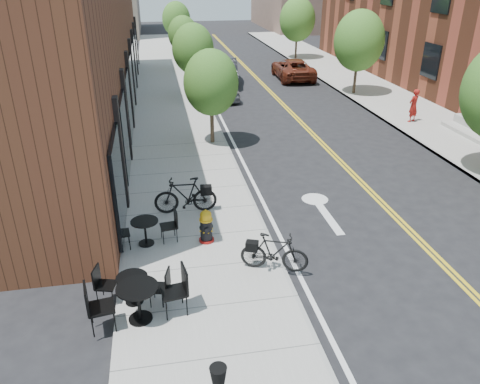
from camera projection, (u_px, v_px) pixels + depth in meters
ground at (281, 262)px, 11.83m from camera, size 120.00×120.00×0.00m
sidewalk_near at (178, 138)px, 20.35m from camera, size 4.00×70.00×0.12m
sidewalk_far at (431, 123)px, 22.28m from camera, size 4.00×70.00×0.12m
building_near at (71, 45)px, 21.69m from camera, size 5.00×28.00×7.00m
tree_near_a at (211, 83)px, 18.59m from camera, size 2.20×2.20×3.81m
tree_near_b at (193, 49)px, 25.63m from camera, size 2.30×2.30×3.98m
tree_near_c at (183, 34)px, 32.81m from camera, size 2.10×2.10×3.67m
tree_near_d at (176, 19)px, 39.79m from camera, size 2.40×2.40×4.11m
tree_far_b at (359, 41)px, 26.08m from camera, size 2.80×2.80×4.62m
tree_far_c at (297, 20)px, 36.72m from camera, size 2.80×2.80×4.62m
fire_hydrant at (206, 226)px, 12.35m from camera, size 0.49×0.49×0.93m
bicycle_left at (185, 195)px, 13.78m from camera, size 1.87×0.60×1.11m
bicycle_right at (274, 252)px, 11.13m from camera, size 1.70×1.02×0.98m
bistro_set_a at (133, 286)px, 10.07m from camera, size 1.62×0.83×0.85m
bistro_set_b at (138, 298)px, 9.51m from camera, size 2.03×0.98×1.07m
bistro_set_c at (145, 229)px, 12.21m from camera, size 1.70×0.80×0.90m
parked_car_a at (220, 85)px, 26.53m from camera, size 1.89×4.28×1.43m
parked_car_b at (224, 72)px, 29.72m from camera, size 2.12×4.75×1.51m
parked_car_c at (200, 52)px, 36.32m from camera, size 2.32×5.64×1.63m
parked_car_far at (293, 69)px, 31.08m from camera, size 2.42×4.90×1.34m
pedestrian at (414, 106)px, 21.95m from camera, size 0.66×0.57×1.54m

